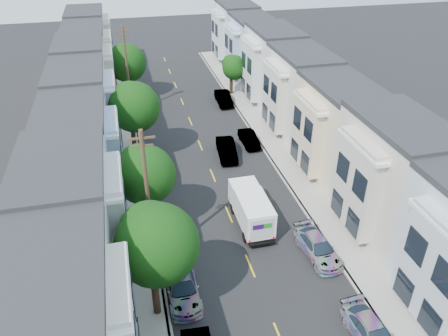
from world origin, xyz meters
name	(u,v)px	position (x,y,z in m)	size (l,w,h in m)	color
ground	(250,266)	(0.00, 0.00, 0.00)	(160.00, 160.00, 0.00)	black
road_slab	(206,160)	(0.00, 15.00, 0.01)	(12.00, 70.00, 0.02)	black
curb_left	(143,166)	(-6.05, 15.00, 0.07)	(0.30, 70.00, 0.15)	gray
curb_right	(265,152)	(6.05, 15.00, 0.07)	(0.30, 70.00, 0.15)	gray
sidewalk_left	(129,168)	(-7.35, 15.00, 0.07)	(2.60, 70.00, 0.15)	gray
sidewalk_right	(278,150)	(7.35, 15.00, 0.07)	(2.60, 70.00, 0.15)	gray
centerline	(206,160)	(0.00, 15.00, 0.00)	(0.12, 70.00, 0.01)	gold
townhouse_row_left	(87,174)	(-11.15, 15.00, 0.00)	(5.00, 70.00, 8.50)	beige
townhouse_row_right	(313,147)	(11.15, 15.00, 0.00)	(5.00, 70.00, 8.50)	beige
tree_b	(156,245)	(-6.30, -2.54, 5.32)	(4.70, 4.70, 7.69)	black
tree_c	(144,175)	(-6.30, 5.74, 4.77)	(4.36, 4.36, 6.97)	black
tree_d	(133,107)	(-6.30, 16.86, 5.34)	(4.70, 4.70, 7.71)	black
tree_e	(126,63)	(-6.30, 32.55, 4.63)	(4.70, 4.70, 7.00)	black
tree_far_r	(234,68)	(6.90, 30.94, 3.53)	(3.10, 3.10, 5.11)	black
utility_pole_near	(148,201)	(-6.30, 2.00, 5.15)	(1.60, 0.26, 10.00)	#42301E
utility_pole_far	(127,71)	(-6.30, 28.00, 5.15)	(1.60, 0.26, 10.00)	#42301E
fedex_truck	(251,208)	(1.33, 4.42, 1.51)	(2.18, 5.65, 2.71)	white
lead_sedan	(227,150)	(2.09, 15.12, 0.77)	(1.63, 4.61, 1.54)	black
parked_left_c	(182,287)	(-4.90, -1.45, 0.71)	(1.99, 4.75, 1.42)	#B2B5BA
parked_left_d	(158,173)	(-4.90, 12.59, 0.63)	(2.08, 4.51, 1.25)	#450B1C
parked_right_a	(372,334)	(4.90, -7.40, 0.66)	(1.86, 4.43, 1.33)	#5B5C5C
parked_right_b	(318,248)	(4.90, -0.06, 0.69)	(1.92, 4.57, 1.37)	#B9B7BE
parked_right_c	(249,139)	(4.90, 16.98, 0.65)	(1.38, 3.92, 1.31)	black
parked_right_d	(224,98)	(4.90, 28.08, 0.75)	(1.59, 4.50, 1.50)	black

